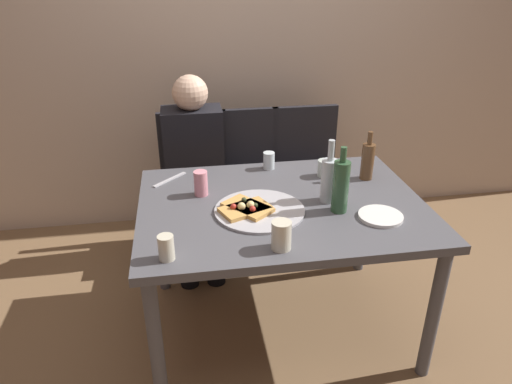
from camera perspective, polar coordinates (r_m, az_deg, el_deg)
ground_plane at (r=2.63m, az=2.76°, el=-15.71°), size 8.00×8.00×0.00m
back_wall at (r=3.30m, az=-1.69°, el=18.30°), size 6.00×0.10×2.60m
dining_table at (r=2.24m, az=3.12°, el=-3.10°), size 1.33×0.98×0.74m
pizza_tray at (r=2.12m, az=0.44°, el=-2.25°), size 0.41×0.41×0.01m
pizza_slice_last at (r=2.11m, az=-1.01°, el=-1.83°), size 0.24×0.25×0.05m
pizza_slice_extra at (r=2.10m, az=-1.35°, el=-2.04°), size 0.25×0.21×0.05m
wine_bottle at (r=2.20m, az=8.84°, el=1.57°), size 0.08×0.08×0.30m
beer_bottle at (r=2.47m, az=13.37°, el=3.72°), size 0.07×0.07×0.25m
water_bottle at (r=2.11m, az=10.23°, el=0.76°), size 0.07×0.07×0.31m
tumbler_near at (r=2.48m, az=8.34°, el=2.87°), size 0.08×0.08×0.09m
tumbler_far at (r=1.84m, az=3.09°, el=-5.26°), size 0.08×0.08×0.12m
wine_glass at (r=2.55m, az=1.57°, el=3.83°), size 0.06×0.06×0.09m
short_glass at (r=1.81m, az=-10.83°, el=-6.64°), size 0.06×0.06×0.10m
soda_can at (r=2.27m, az=-6.70°, el=1.06°), size 0.07×0.07×0.12m
plate_stack at (r=2.14m, az=14.86°, el=-2.85°), size 0.20×0.20×0.02m
table_knife at (r=2.47m, az=-10.41°, el=1.50°), size 0.17×0.17×0.01m
chair_left at (r=3.06m, az=-7.40°, el=2.05°), size 0.44×0.44×0.90m
chair_middle at (r=3.09m, az=-0.98°, el=2.49°), size 0.44×0.44×0.90m
chair_right at (r=3.16m, az=6.25°, el=2.95°), size 0.44×0.44×0.90m
guest_in_sweater at (r=2.87m, az=-7.41°, el=3.16°), size 0.36×0.56×1.17m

